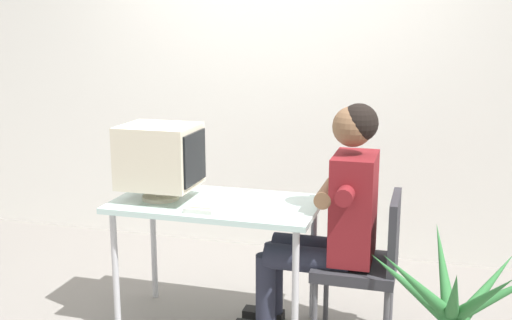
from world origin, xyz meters
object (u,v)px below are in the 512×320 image
keyboard (211,200)px  office_chair (367,259)px  person_seated (332,214)px  desk (216,213)px  crt_monitor (160,157)px

keyboard → office_chair: (0.86, 0.08, -0.28)m
person_seated → office_chair: bearing=-0.0°
desk → keyboard: keyboard is taller
desk → person_seated: person_seated is taller
crt_monitor → person_seated: bearing=4.9°
office_chair → desk: bearing=-177.1°
office_chair → person_seated: person_seated is taller
desk → crt_monitor: 0.44m
office_chair → keyboard: bearing=-174.6°
crt_monitor → person_seated: (0.96, 0.08, -0.27)m
crt_monitor → person_seated: size_ratio=0.32×
crt_monitor → person_seated: person_seated is taller
crt_monitor → keyboard: size_ratio=0.98×
keyboard → office_chair: 0.90m
keyboard → crt_monitor: bearing=-179.8°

